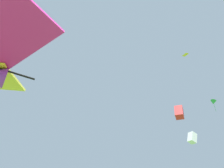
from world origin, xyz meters
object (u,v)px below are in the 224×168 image
(distant_kite_yellow_far_center, at_px, (185,55))
(distant_kite_green_high_left, at_px, (213,102))
(distant_kite_white_mid_left, at_px, (192,138))
(distant_kite_red_mid_right, at_px, (179,112))

(distant_kite_yellow_far_center, bearing_deg, distant_kite_green_high_left, 91.03)
(distant_kite_white_mid_left, distance_m, distant_kite_green_high_left, 12.53)
(distant_kite_white_mid_left, xyz_separation_m, distant_kite_green_high_left, (1.57, 9.93, 7.48))
(distant_kite_red_mid_right, distance_m, distant_kite_white_mid_left, 11.61)
(distant_kite_yellow_far_center, distance_m, distant_kite_green_high_left, 12.63)
(distant_kite_yellow_far_center, height_order, distant_kite_white_mid_left, distant_kite_yellow_far_center)
(distant_kite_green_high_left, bearing_deg, distant_kite_white_mid_left, -99.00)
(distant_kite_white_mid_left, height_order, distant_kite_green_high_left, distant_kite_green_high_left)
(distant_kite_yellow_far_center, relative_size, distant_kite_red_mid_right, 1.01)
(distant_kite_yellow_far_center, distance_m, distant_kite_white_mid_left, 8.92)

